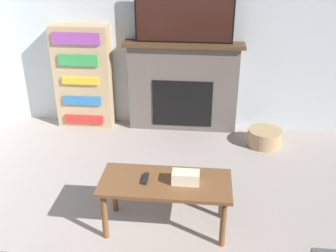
% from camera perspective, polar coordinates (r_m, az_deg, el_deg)
% --- Properties ---
extents(wall_back, '(5.63, 0.06, 2.70)m').
position_cam_1_polar(wall_back, '(4.83, 2.48, 15.15)').
color(wall_back, silver).
rests_on(wall_back, ground_plane).
extents(fireplace, '(1.44, 0.28, 1.11)m').
position_cam_1_polar(fireplace, '(4.91, 2.18, 5.75)').
color(fireplace, '#605651').
rests_on(fireplace, ground_plane).
extents(tv, '(1.14, 0.03, 0.63)m').
position_cam_1_polar(tv, '(4.66, 2.35, 15.75)').
color(tv, black).
rests_on(tv, fireplace).
extents(coffee_table, '(1.07, 0.48, 0.46)m').
position_cam_1_polar(coffee_table, '(3.24, -0.39, -8.98)').
color(coffee_table, brown).
rests_on(coffee_table, ground_plane).
extents(tissue_box, '(0.22, 0.12, 0.10)m').
position_cam_1_polar(tissue_box, '(3.17, 2.58, -7.46)').
color(tissue_box, beige).
rests_on(tissue_box, coffee_table).
extents(remote_control, '(0.04, 0.15, 0.02)m').
position_cam_1_polar(remote_control, '(3.22, -3.29, -7.62)').
color(remote_control, black).
rests_on(remote_control, coffee_table).
extents(bookshelf, '(0.70, 0.29, 1.30)m').
position_cam_1_polar(bookshelf, '(5.08, -12.15, 7.00)').
color(bookshelf, tan).
rests_on(bookshelf, ground_plane).
extents(storage_basket, '(0.40, 0.40, 0.20)m').
position_cam_1_polar(storage_basket, '(4.79, 13.79, -1.59)').
color(storage_basket, tan).
rests_on(storage_basket, ground_plane).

